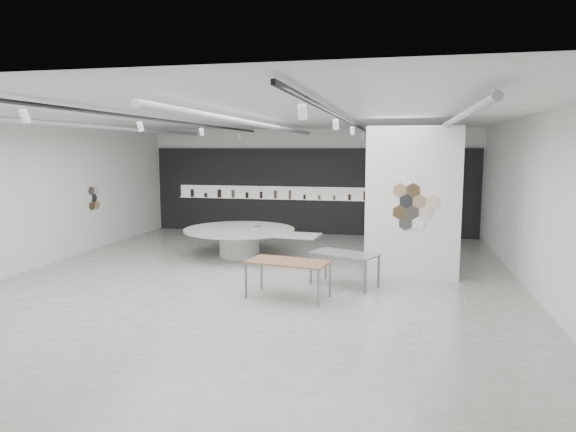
% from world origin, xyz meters
% --- Properties ---
extents(room, '(12.02, 14.02, 3.82)m').
position_xyz_m(room, '(-0.09, -0.00, 2.07)').
color(room, '#AAA9A0').
rests_on(room, ground).
extents(back_wall_display, '(11.80, 0.27, 3.10)m').
position_xyz_m(back_wall_display, '(-0.08, 6.93, 1.54)').
color(back_wall_display, black).
rests_on(back_wall_display, ground).
extents(partition_column, '(2.20, 0.38, 3.60)m').
position_xyz_m(partition_column, '(3.50, 1.00, 1.80)').
color(partition_column, white).
rests_on(partition_column, ground).
extents(display_island, '(4.21, 3.51, 0.81)m').
position_xyz_m(display_island, '(-1.21, 2.48, 0.53)').
color(display_island, white).
rests_on(display_island, ground).
extents(sample_table_wood, '(1.78, 1.11, 0.78)m').
position_xyz_m(sample_table_wood, '(1.00, -1.28, 0.72)').
color(sample_table_wood, brown).
rests_on(sample_table_wood, ground).
extents(sample_table_stone, '(1.63, 1.25, 0.75)m').
position_xyz_m(sample_table_stone, '(2.03, -0.09, 0.69)').
color(sample_table_stone, slate).
rests_on(sample_table_stone, ground).
extents(kitchen_counter, '(1.71, 0.80, 1.30)m').
position_xyz_m(kitchen_counter, '(3.22, 6.53, 0.47)').
color(kitchen_counter, white).
rests_on(kitchen_counter, ground).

